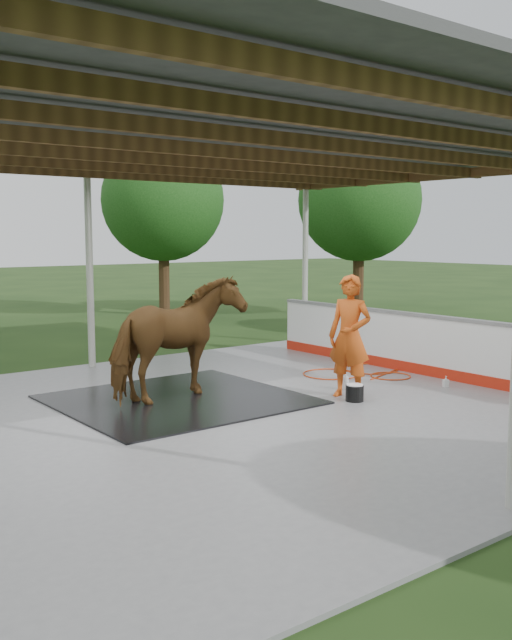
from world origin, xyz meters
TOP-DOWN VIEW (x-y plane):
  - ground at (0.00, 0.00)m, footprint 100.00×100.00m
  - concrete_slab at (0.00, 0.00)m, footprint 12.00×10.00m
  - pavilion_structure at (0.00, -0.00)m, footprint 12.60×10.60m
  - dasher_board at (4.60, 0.00)m, footprint 0.16×8.00m
  - tree_belt at (0.30, 0.90)m, footprint 28.00×28.00m
  - rubber_mat at (-0.19, 1.13)m, footprint 3.63×3.40m
  - horse at (-0.19, 1.13)m, footprint 2.46×1.50m
  - handler at (2.13, -0.37)m, footprint 0.69×0.84m
  - wash_bucket at (2.00, -0.63)m, footprint 0.29×0.29m
  - soap_bottle_a at (2.50, 0.07)m, footprint 0.12×0.12m
  - soap_bottle_b at (4.00, -0.87)m, footprint 0.12×0.12m
  - hose_coil at (3.75, 0.95)m, footprint 2.18×1.72m

SIDE VIEW (x-z plane):
  - ground at x=0.00m, z-range 0.00..0.00m
  - concrete_slab at x=0.00m, z-range 0.00..0.05m
  - hose_coil at x=3.75m, z-range 0.05..0.07m
  - rubber_mat at x=-0.19m, z-range 0.05..0.08m
  - soap_bottle_b at x=4.00m, z-range 0.05..0.25m
  - wash_bucket at x=2.00m, z-range 0.05..0.32m
  - soap_bottle_a at x=2.50m, z-range 0.05..0.36m
  - dasher_board at x=4.60m, z-range 0.02..1.17m
  - horse at x=-0.19m, z-range 0.08..2.01m
  - handler at x=2.13m, z-range 0.05..2.04m
  - tree_belt at x=0.30m, z-range 0.89..6.69m
  - pavilion_structure at x=0.00m, z-range 1.94..5.99m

